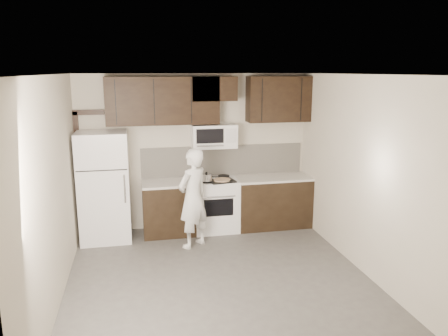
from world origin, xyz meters
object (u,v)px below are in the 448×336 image
object	(u,v)px
refrigerator	(104,187)
person	(193,198)
stove	(215,205)
microwave	(214,136)

from	to	relation	value
refrigerator	person	distance (m)	1.50
refrigerator	stove	bearing A→B (deg)	1.51
person	refrigerator	bearing A→B (deg)	-62.10
stove	microwave	size ratio (longest dim) A/B	1.24
microwave	refrigerator	world-z (taller)	microwave
stove	microwave	world-z (taller)	microwave
refrigerator	microwave	bearing A→B (deg)	5.15
stove	person	size ratio (longest dim) A/B	0.59
refrigerator	person	xyz separation A→B (m)	(1.37, -0.60, -0.11)
stove	microwave	xyz separation A→B (m)	(-0.00, 0.12, 1.19)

